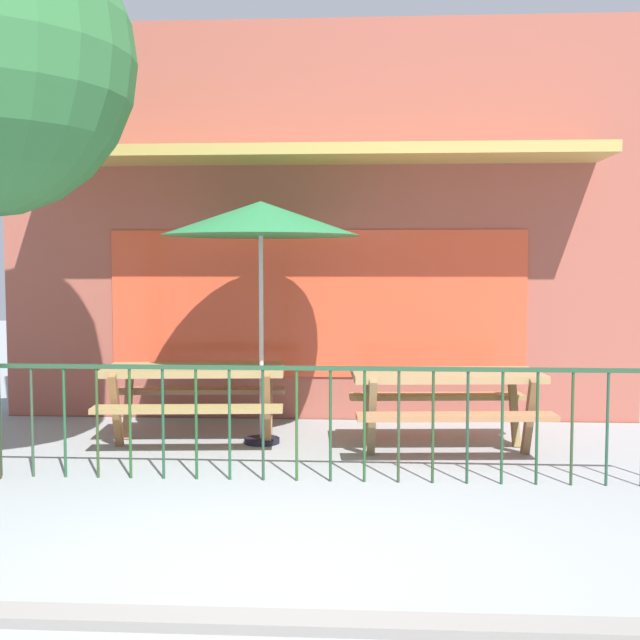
# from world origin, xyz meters

# --- Properties ---
(ground) EXTENTS (40.00, 40.00, 0.00)m
(ground) POSITION_xyz_m (0.00, 0.00, 0.00)
(ground) COLOR gray
(pub_storefront) EXTENTS (7.39, 1.43, 4.59)m
(pub_storefront) POSITION_xyz_m (0.00, 4.75, 2.30)
(pub_storefront) COLOR brown
(pub_storefront) RESTS_ON ground
(patio_fence_front) EXTENTS (6.23, 0.04, 0.97)m
(patio_fence_front) POSITION_xyz_m (0.00, 1.88, 0.66)
(patio_fence_front) COLOR #23472E
(patio_fence_front) RESTS_ON ground
(picnic_table_left) EXTENTS (1.91, 1.51, 0.79)m
(picnic_table_left) POSITION_xyz_m (-1.16, 3.27, 0.61)
(picnic_table_left) COLOR #997E50
(picnic_table_left) RESTS_ON ground
(picnic_table_right) EXTENTS (1.90, 1.50, 0.79)m
(picnic_table_right) POSITION_xyz_m (1.35, 3.04, 0.61)
(picnic_table_right) COLOR #9D7B52
(picnic_table_right) RESTS_ON ground
(patio_umbrella) EXTENTS (1.98, 1.98, 2.43)m
(patio_umbrella) POSITION_xyz_m (-0.48, 3.26, 2.25)
(patio_umbrella) COLOR black
(patio_umbrella) RESTS_ON ground
(curb_edge) EXTENTS (10.34, 0.20, 0.11)m
(curb_edge) POSITION_xyz_m (0.00, -0.79, 0.00)
(curb_edge) COLOR gray
(curb_edge) RESTS_ON ground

